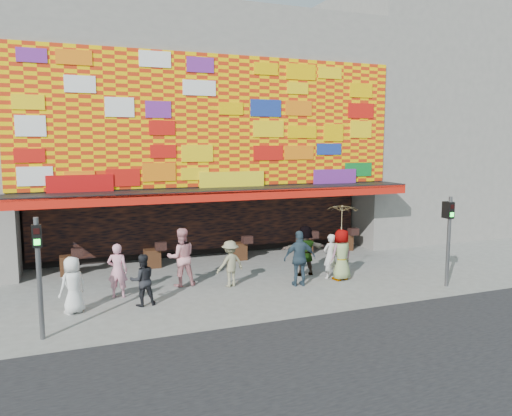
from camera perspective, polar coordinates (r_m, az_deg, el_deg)
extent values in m
plane|color=slate|center=(16.00, 0.11, -9.77)|extent=(90.00, 90.00, 0.00)
cube|color=black|center=(10.64, 13.79, -19.17)|extent=(30.00, 8.00, 0.02)
cube|color=gray|center=(22.98, -7.37, 11.80)|extent=(15.00, 8.00, 7.00)
cube|color=black|center=(24.10, -7.75, -0.32)|extent=(15.00, 6.00, 3.00)
cube|color=gray|center=(19.56, -26.08, -2.84)|extent=(0.40, 2.00, 3.00)
cube|color=gray|center=(23.37, 12.37, -0.68)|extent=(0.40, 2.00, 3.00)
cube|color=black|center=(18.57, -3.74, 2.07)|extent=(15.20, 1.60, 0.12)
cube|color=red|center=(17.84, -2.97, 1.37)|extent=(15.20, 0.04, 0.35)
cube|color=#FFC100|center=(19.03, -4.32, 9.88)|extent=(14.80, 0.08, 4.90)
cube|color=black|center=(21.08, -5.72, -1.28)|extent=(14.00, 0.25, 2.50)
cube|color=gray|center=(29.00, 18.82, 9.57)|extent=(11.00, 8.00, 12.00)
cylinder|color=#59595B|center=(13.14, -23.52, -7.46)|extent=(0.12, 0.12, 3.00)
cube|color=black|center=(12.92, -23.76, -2.95)|extent=(0.22, 0.18, 0.55)
cube|color=black|center=(12.80, -23.81, -2.45)|extent=(0.14, 0.02, 0.14)
cube|color=#19E533|center=(12.85, -23.74, -3.59)|extent=(0.14, 0.02, 0.14)
cylinder|color=#59595B|center=(17.64, 21.14, -3.63)|extent=(0.12, 0.12, 3.00)
cube|color=black|center=(17.48, 21.30, -0.25)|extent=(0.22, 0.18, 0.55)
cube|color=black|center=(17.40, 21.53, 0.14)|extent=(0.14, 0.02, 0.14)
cube|color=#19E533|center=(17.43, 21.49, -0.71)|extent=(0.14, 0.02, 0.14)
imported|color=white|center=(14.94, -20.21, -8.27)|extent=(0.94, 0.85, 1.61)
imported|color=pink|center=(16.02, -15.54, -6.90)|extent=(0.71, 0.58, 1.69)
imported|color=black|center=(15.07, -12.85, -8.02)|extent=(0.79, 0.64, 1.53)
imported|color=gray|center=(16.61, -2.97, -6.37)|extent=(1.11, 0.82, 1.54)
imported|color=#2F4453|center=(16.69, 5.02, -5.76)|extent=(1.15, 0.61, 1.86)
imported|color=gray|center=(18.06, 5.63, -4.82)|extent=(1.70, 0.57, 1.82)
imported|color=gray|center=(17.59, 9.74, -5.28)|extent=(0.96, 0.72, 1.78)
imported|color=silver|center=(17.76, 8.48, -5.47)|extent=(0.63, 0.46, 1.58)
imported|color=pink|center=(16.81, -8.54, -5.57)|extent=(0.97, 0.76, 1.95)
imported|color=#F4E59A|center=(17.36, 9.83, -1.15)|extent=(1.03, 1.05, 0.95)
cylinder|color=#4C3326|center=(17.52, 9.76, -4.14)|extent=(0.02, 0.02, 1.00)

